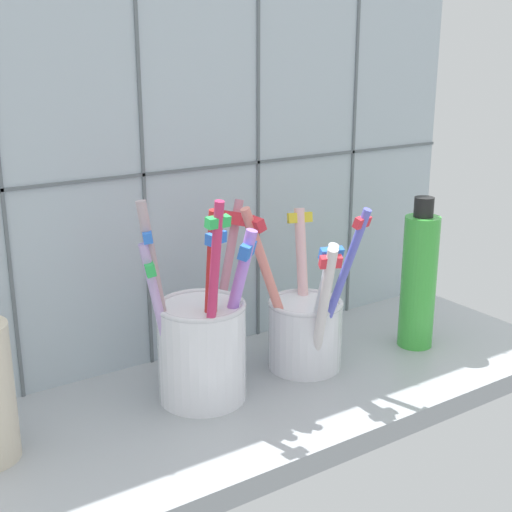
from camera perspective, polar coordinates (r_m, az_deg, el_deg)
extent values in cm
cube|color=#9EA3A8|center=(66.88, 0.84, -11.38)|extent=(64.00, 22.00, 2.00)
cube|color=#B2C1CC|center=(69.85, -4.74, 8.46)|extent=(64.00, 2.00, 45.00)
cube|color=slate|center=(61.87, -20.02, 6.41)|extent=(0.30, 0.20, 45.00)
cube|color=slate|center=(66.02, -9.16, 7.81)|extent=(0.30, 0.20, 45.00)
cube|color=slate|center=(72.23, 0.18, 8.79)|extent=(0.30, 0.20, 45.00)
cube|color=slate|center=(80.02, 7.91, 9.43)|extent=(0.30, 0.20, 45.00)
cube|color=slate|center=(69.14, -4.26, 7.11)|extent=(64.00, 0.20, 0.30)
cylinder|color=white|center=(63.07, -4.39, -7.76)|extent=(7.80, 7.80, 8.85)
torus|color=silver|center=(61.36, -4.48, -4.00)|extent=(7.91, 7.91, 0.50)
cylinder|color=#C0A2DD|center=(60.41, -7.59, -5.60)|extent=(3.50, 1.77, 14.78)
cube|color=green|center=(58.51, -8.64, -0.95)|extent=(1.51, 2.26, 1.14)
cylinder|color=#C67F94|center=(66.04, -2.65, -2.74)|extent=(6.19, 3.32, 16.49)
cube|color=#E5333F|center=(65.83, -1.66, 3.14)|extent=(2.11, 2.81, 1.39)
cylinder|color=red|center=(59.59, -3.52, -4.39)|extent=(1.78, 2.69, 17.45)
cube|color=blue|center=(57.26, -3.26, 1.47)|extent=(2.08, 1.34, 1.01)
cylinder|color=#B8A1A8|center=(60.31, -7.77, -3.91)|extent=(3.36, 2.13, 18.16)
cube|color=blue|center=(58.42, -8.78, 1.66)|extent=(1.76, 2.55, 0.93)
cylinder|color=#D32D5F|center=(57.89, -3.60, -4.35)|extent=(0.95, 3.63, 18.79)
cube|color=green|center=(54.67, -3.11, 2.79)|extent=(2.03, 0.97, 0.95)
cylinder|color=#BA80F3|center=(61.04, -1.97, -4.82)|extent=(3.90, 4.29, 15.65)
cube|color=blue|center=(58.69, -0.72, 0.49)|extent=(2.58, 2.44, 1.36)
cylinder|color=white|center=(69.33, 3.98, -6.37)|extent=(7.15, 7.15, 6.69)
torus|color=silver|center=(68.08, 4.04, -3.78)|extent=(7.29, 7.29, 0.50)
cylinder|color=beige|center=(70.08, 3.80, -2.23)|extent=(2.11, 3.91, 14.92)
cube|color=yellow|center=(69.29, 3.57, 3.13)|extent=(2.57, 1.48, 1.08)
cylinder|color=#5F64D6|center=(64.72, 6.55, -3.04)|extent=(2.28, 6.52, 16.92)
cube|color=#E5333F|center=(61.33, 8.59, 2.74)|extent=(1.97, 1.29, 1.07)
cylinder|color=silver|center=(64.90, 5.13, -4.33)|extent=(2.64, 6.40, 14.07)
cube|color=blue|center=(60.99, 6.11, 0.18)|extent=(2.27, 1.53, 1.28)
cylinder|color=silver|center=(63.85, 5.38, -4.71)|extent=(3.19, 5.97, 14.04)
cube|color=#E5333F|center=(60.20, 6.06, -0.46)|extent=(2.13, 1.63, 1.22)
cylinder|color=#F38D7F|center=(65.51, 1.36, -2.82)|extent=(6.90, 0.97, 16.69)
cube|color=#E5333F|center=(62.29, -0.39, 2.61)|extent=(1.16, 2.43, 1.29)
cylinder|color=green|center=(74.60, 13.02, -2.09)|extent=(3.61, 3.61, 13.93)
cylinder|color=black|center=(72.46, 13.44, 3.88)|extent=(1.99, 1.99, 2.00)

